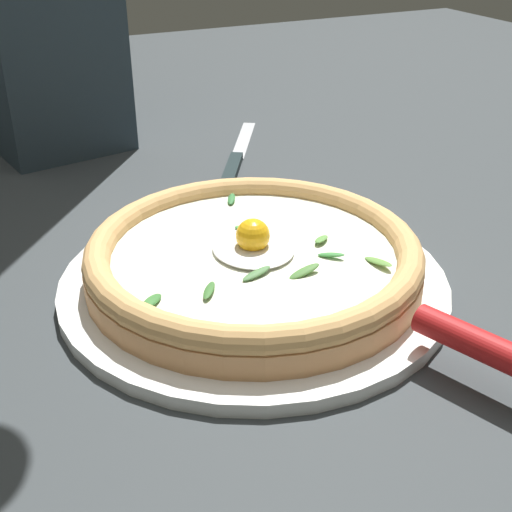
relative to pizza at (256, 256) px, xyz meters
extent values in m
cube|color=#33383B|center=(0.01, 0.00, -0.05)|extent=(2.40, 2.40, 0.03)
cylinder|color=white|center=(0.00, 0.00, -0.03)|extent=(0.35, 0.35, 0.01)
cylinder|color=tan|center=(0.00, 0.00, -0.01)|extent=(0.30, 0.30, 0.02)
torus|color=tan|center=(0.00, 0.00, 0.01)|extent=(0.30, 0.30, 0.02)
cylinder|color=white|center=(0.00, 0.00, 0.00)|extent=(0.25, 0.25, 0.00)
ellipsoid|color=white|center=(0.00, 0.00, 0.01)|extent=(0.08, 0.07, 0.01)
sphere|color=yellow|center=(0.00, -0.01, 0.02)|extent=(0.03, 0.03, 0.03)
ellipsoid|color=#477A35|center=(0.05, 0.02, 0.01)|extent=(0.01, 0.03, 0.01)
ellipsoid|color=#2F7034|center=(-0.11, 0.02, 0.01)|extent=(0.02, 0.02, 0.01)
ellipsoid|color=#396C2F|center=(0.05, -0.06, 0.01)|extent=(0.03, 0.02, 0.00)
ellipsoid|color=#4A7A43|center=(0.04, -0.02, 0.01)|extent=(0.02, 0.03, 0.01)
ellipsoid|color=#3B893D|center=(0.04, 0.05, 0.01)|extent=(0.02, 0.02, 0.01)
ellipsoid|color=#5F923E|center=(0.07, 0.08, 0.01)|extent=(0.03, 0.01, 0.01)
ellipsoid|color=#4B9E46|center=(-0.04, 0.01, 0.01)|extent=(0.03, 0.01, 0.01)
ellipsoid|color=#346E2F|center=(0.04, -0.11, 0.01)|extent=(0.02, 0.03, 0.01)
ellipsoid|color=#5B9543|center=(0.01, 0.06, 0.01)|extent=(0.02, 0.02, 0.01)
cylinder|color=#B2181A|center=(0.19, 0.08, 0.00)|extent=(0.09, 0.05, 0.02)
cube|color=silver|center=(-0.37, 0.16, -0.03)|extent=(0.14, 0.10, 0.00)
cube|color=black|center=(-0.27, 0.09, -0.03)|extent=(0.09, 0.06, 0.01)
camera|label=1|loc=(0.48, -0.23, 0.29)|focal=47.52mm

